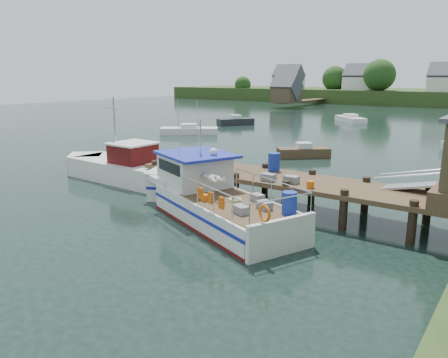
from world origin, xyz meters
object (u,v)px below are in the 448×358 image
Objects in this scene: dock at (411,174)px; moored_rowboat at (304,152)px; moored_d at (350,119)px; moored_e at (235,121)px; lobster_boat at (209,196)px; moored_a at (189,130)px; work_boat at (122,167)px.

dock is 4.56× the size of moored_rowboat.
moored_rowboat reaches higher than moored_d.
moored_e reaches higher than moored_d.
moored_a is (-17.93, 20.05, -0.48)m from lobster_boat.
lobster_boat is 42.87m from moored_d.
work_boat is 29.55m from moored_e.
moored_e is (-18.93, 29.97, -0.42)m from lobster_boat.
dock is at bearing -62.06° from moored_rowboat.
moored_rowboat is at bearing 68.46° from work_boat.
moored_e is (-9.97, -11.95, 0.08)m from moored_d.
dock reaches higher than moored_rowboat.
dock is 7.94m from lobster_boat.
moored_d is at bearing 112.57° from dock.
dock is 42.18m from moored_d.
moored_a is 1.04× the size of moored_d.
moored_rowboat is at bearing -34.83° from moored_a.
moored_d is 1.24× the size of moored_e.
work_boat is 2.44× the size of moored_rowboat.
moored_d is at bearing 92.99° from work_boat.
moored_e is at bearing 113.22° from work_boat.
lobster_boat reaches higher than moored_d.
lobster_boat reaches higher than work_boat.
moored_d is at bearing 124.63° from lobster_boat.
dock reaches higher than moored_a.
moored_e is (-1.00, 9.92, 0.06)m from moored_a.
dock is at bearing -80.41° from moored_d.
lobster_boat reaches higher than dock.
dock is 30.43m from moored_a.
dock is 37.60m from moored_e.
moored_a is 9.97m from moored_e.
dock is 1.71× the size of lobster_boat.
moored_rowboat is at bearing -19.78° from moored_e.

